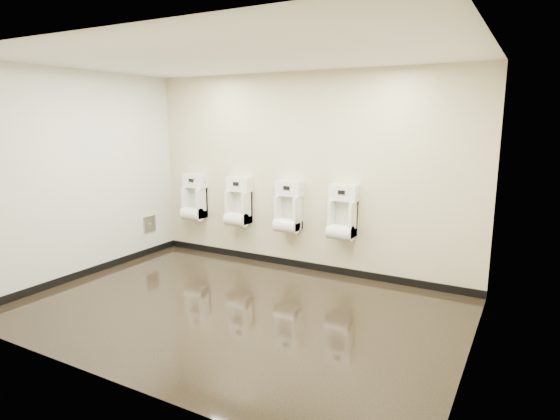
{
  "coord_description": "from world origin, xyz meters",
  "views": [
    {
      "loc": [
        2.91,
        -4.18,
        2.16
      ],
      "look_at": [
        0.28,
        0.55,
        1.1
      ],
      "focal_mm": 30.0,
      "sensor_mm": 36.0,
      "label": 1
    }
  ],
  "objects_px": {
    "urinal_1": "(238,205)",
    "urinal_3": "(342,216)",
    "urinal_0": "(194,200)",
    "access_panel": "(149,224)",
    "urinal_2": "(288,211)"
  },
  "relations": [
    {
      "from": "urinal_1",
      "to": "urinal_3",
      "type": "bearing_deg",
      "value": 0.0
    },
    {
      "from": "urinal_0",
      "to": "urinal_1",
      "type": "bearing_deg",
      "value": 0.0
    },
    {
      "from": "access_panel",
      "to": "urinal_2",
      "type": "relative_size",
      "value": 0.34
    },
    {
      "from": "urinal_1",
      "to": "urinal_2",
      "type": "bearing_deg",
      "value": 0.0
    },
    {
      "from": "access_panel",
      "to": "urinal_3",
      "type": "relative_size",
      "value": 0.34
    },
    {
      "from": "urinal_0",
      "to": "urinal_3",
      "type": "height_order",
      "value": "same"
    },
    {
      "from": "urinal_3",
      "to": "access_panel",
      "type": "bearing_deg",
      "value": -172.36
    },
    {
      "from": "urinal_2",
      "to": "urinal_1",
      "type": "bearing_deg",
      "value": 180.0
    },
    {
      "from": "urinal_0",
      "to": "urinal_2",
      "type": "relative_size",
      "value": 1.0
    },
    {
      "from": "urinal_1",
      "to": "urinal_2",
      "type": "xyz_separation_m",
      "value": [
        0.86,
        0.0,
        0.0
      ]
    },
    {
      "from": "access_panel",
      "to": "urinal_2",
      "type": "bearing_deg",
      "value": 10.32
    },
    {
      "from": "access_panel",
      "to": "urinal_3",
      "type": "distance_m",
      "value": 3.18
    },
    {
      "from": "access_panel",
      "to": "urinal_0",
      "type": "relative_size",
      "value": 0.34
    },
    {
      "from": "urinal_1",
      "to": "urinal_3",
      "type": "height_order",
      "value": "same"
    },
    {
      "from": "urinal_0",
      "to": "urinal_3",
      "type": "xyz_separation_m",
      "value": [
        2.55,
        0.0,
        0.0
      ]
    }
  ]
}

